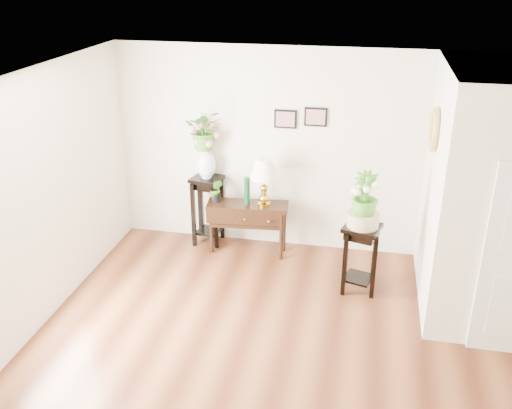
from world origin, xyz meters
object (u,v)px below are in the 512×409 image
(table_lamp, at_px, (264,181))
(plant_stand_b, at_px, (360,258))
(console_table, at_px, (248,228))
(plant_stand_a, at_px, (208,210))

(table_lamp, height_order, plant_stand_b, table_lamp)
(console_table, height_order, table_lamp, table_lamp)
(console_table, xyz_separation_m, plant_stand_a, (-0.62, 0.19, 0.13))
(plant_stand_b, bearing_deg, console_table, 156.51)
(table_lamp, bearing_deg, plant_stand_a, 167.61)
(plant_stand_a, bearing_deg, table_lamp, -12.39)
(table_lamp, height_order, plant_stand_a, table_lamp)
(table_lamp, distance_m, plant_stand_b, 1.63)
(console_table, distance_m, plant_stand_b, 1.70)
(table_lamp, xyz_separation_m, plant_stand_a, (-0.85, 0.19, -0.59))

